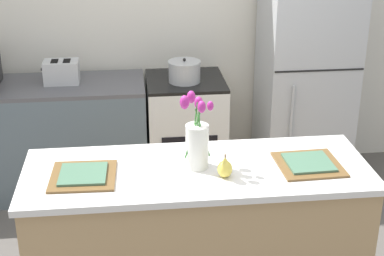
{
  "coord_description": "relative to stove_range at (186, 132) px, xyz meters",
  "views": [
    {
      "loc": [
        -0.33,
        -2.69,
        2.34
      ],
      "look_at": [
        0.0,
        0.25,
        1.07
      ],
      "focal_mm": 55.0,
      "sensor_mm": 36.0,
      "label": 1
    }
  ],
  "objects": [
    {
      "name": "back_wall",
      "position": [
        -0.1,
        0.4,
        0.9
      ],
      "size": [
        5.2,
        0.08,
        2.7
      ],
      "color": "silver",
      "rests_on": "ground_plane"
    },
    {
      "name": "kitchen_island",
      "position": [
        -0.1,
        -1.6,
        0.03
      ],
      "size": [
        1.8,
        0.66,
        0.95
      ],
      "color": "tan",
      "rests_on": "ground_plane"
    },
    {
      "name": "back_counter",
      "position": [
        -1.16,
        0.0,
        0.0
      ],
      "size": [
        1.68,
        0.6,
        0.89
      ],
      "color": "slate",
      "rests_on": "ground_plane"
    },
    {
      "name": "stove_range",
      "position": [
        0.0,
        0.0,
        0.0
      ],
      "size": [
        0.6,
        0.61,
        0.89
      ],
      "color": "silver",
      "rests_on": "ground_plane"
    },
    {
      "name": "refrigerator",
      "position": [
        0.95,
        0.0,
        0.39
      ],
      "size": [
        0.68,
        0.67,
        1.67
      ],
      "color": "#B7BABC",
      "rests_on": "ground_plane"
    },
    {
      "name": "flower_vase",
      "position": [
        -0.1,
        -1.58,
        0.65
      ],
      "size": [
        0.17,
        0.16,
        0.41
      ],
      "color": "silver",
      "rests_on": "kitchen_island"
    },
    {
      "name": "pear_figurine",
      "position": [
        0.03,
        -1.71,
        0.55
      ],
      "size": [
        0.08,
        0.08,
        0.12
      ],
      "color": "#E5CC4C",
      "rests_on": "kitchen_island"
    },
    {
      "name": "plate_setting_left",
      "position": [
        -0.68,
        -1.63,
        0.51
      ],
      "size": [
        0.34,
        0.34,
        0.02
      ],
      "color": "brown",
      "rests_on": "kitchen_island"
    },
    {
      "name": "plate_setting_right",
      "position": [
        0.48,
        -1.63,
        0.51
      ],
      "size": [
        0.34,
        0.34,
        0.02
      ],
      "color": "brown",
      "rests_on": "kitchen_island"
    },
    {
      "name": "toaster",
      "position": [
        -0.94,
        0.02,
        0.53
      ],
      "size": [
        0.28,
        0.18,
        0.17
      ],
      "color": "#B7BABC",
      "rests_on": "back_counter"
    },
    {
      "name": "cooking_pot",
      "position": [
        -0.01,
        -0.05,
        0.53
      ],
      "size": [
        0.25,
        0.25,
        0.18
      ],
      "color": "#B2B5B7",
      "rests_on": "stove_range"
    }
  ]
}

